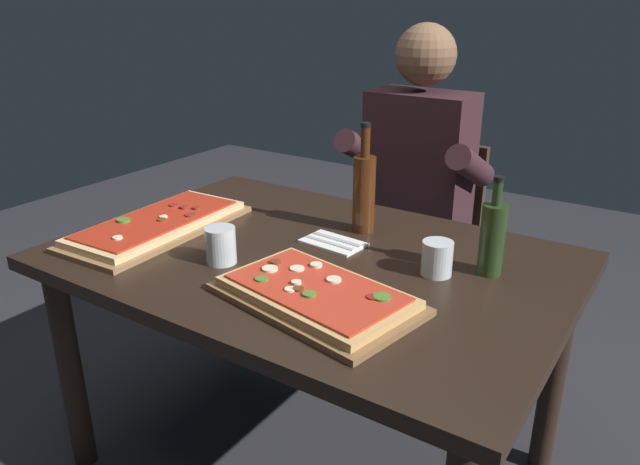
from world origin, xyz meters
TOP-DOWN VIEW (x-y plane):
  - ground_plane at (0.00, 0.00)m, footprint 6.40×6.40m
  - dining_table at (0.00, 0.00)m, footprint 1.40×0.96m
  - pizza_rectangular_front at (0.17, -0.22)m, footprint 0.53×0.37m
  - pizza_rectangular_left at (-0.49, -0.11)m, footprint 0.30×0.59m
  - wine_bottle_dark at (0.03, 0.24)m, footprint 0.07×0.07m
  - oil_bottle_amber at (0.46, 0.16)m, footprint 0.06×0.06m
  - tumbler_near_camera at (-0.17, -0.18)m, footprint 0.08×0.08m
  - tumbler_far_side at (0.35, 0.08)m, footprint 0.08×0.08m
  - napkin_cutlery_set at (0.01, 0.10)m, footprint 0.19×0.12m
  - diner_chair at (-0.03, 0.86)m, footprint 0.44×0.44m
  - seated_diner at (-0.03, 0.74)m, footprint 0.53×0.41m

SIDE VIEW (x-z plane):
  - ground_plane at x=0.00m, z-range 0.00..0.00m
  - diner_chair at x=-0.03m, z-range 0.05..0.92m
  - dining_table at x=0.00m, z-range 0.27..1.01m
  - seated_diner at x=-0.03m, z-range 0.08..1.41m
  - napkin_cutlery_set at x=0.01m, z-range 0.74..0.75m
  - pizza_rectangular_left at x=-0.49m, z-range 0.73..0.78m
  - pizza_rectangular_front at x=0.17m, z-range 0.74..0.78m
  - tumbler_far_side at x=0.35m, z-range 0.73..0.83m
  - tumbler_near_camera at x=-0.17m, z-range 0.73..0.83m
  - oil_bottle_amber at x=0.46m, z-range 0.71..0.97m
  - wine_bottle_dark at x=0.03m, z-range 0.70..1.04m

